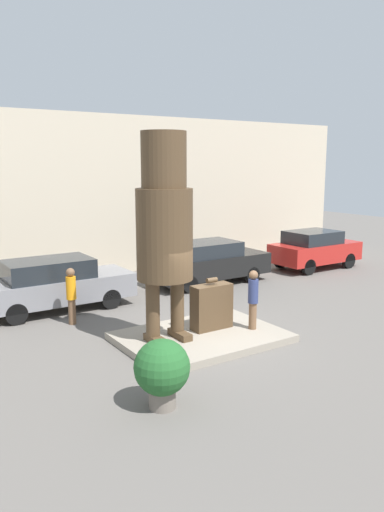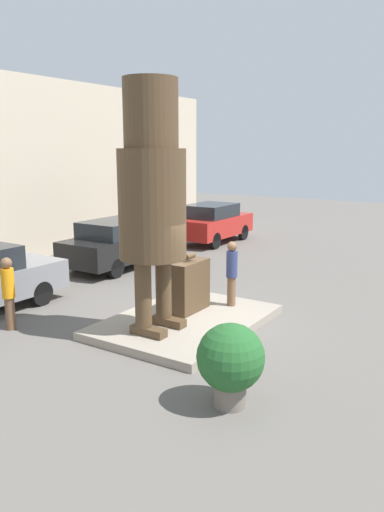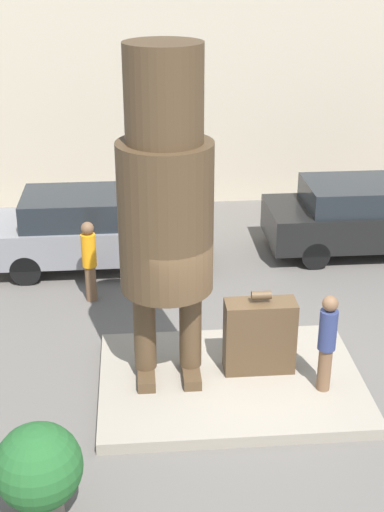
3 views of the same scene
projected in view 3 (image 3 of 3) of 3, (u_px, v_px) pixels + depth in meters
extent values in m
plane|color=#605B56|center=(230.00, 387.00, 11.37)|extent=(60.00, 60.00, 0.00)
cube|color=gray|center=(231.00, 382.00, 11.33)|extent=(4.14, 2.98, 0.19)
cube|color=beige|center=(187.00, 78.00, 18.10)|extent=(28.00, 0.60, 6.51)
cube|color=#4C3823|center=(146.00, 375.00, 11.20)|extent=(0.27, 0.79, 0.17)
cube|color=#4C3823|center=(191.00, 372.00, 11.26)|extent=(0.27, 0.79, 0.17)
cylinder|color=#4C3823|center=(145.00, 328.00, 10.99)|extent=(0.35, 0.35, 1.39)
cylinder|color=#4C3823|center=(190.00, 326.00, 11.04)|extent=(0.35, 0.35, 1.39)
cylinder|color=#4C3823|center=(166.00, 218.00, 10.27)|extent=(1.39, 1.39, 2.23)
cylinder|color=#4C3823|center=(164.00, 93.00, 9.53)|extent=(1.09, 1.09, 1.34)
cube|color=#4C3823|center=(260.00, 336.00, 11.27)|extent=(1.12, 0.45, 1.21)
cylinder|color=#4C3823|center=(261.00, 295.00, 10.97)|extent=(0.31, 0.14, 0.14)
cylinder|color=brown|center=(324.00, 369.00, 10.86)|extent=(0.21, 0.21, 0.72)
cylinder|color=navy|center=(328.00, 330.00, 10.58)|extent=(0.27, 0.27, 0.64)
sphere|color=brown|center=(330.00, 304.00, 10.40)|extent=(0.24, 0.24, 0.24)
cube|color=gray|center=(98.00, 236.00, 15.26)|extent=(4.74, 1.78, 0.75)
cube|color=#1E2328|center=(85.00, 207.00, 14.96)|extent=(2.61, 1.60, 0.58)
cylinder|color=black|center=(165.00, 235.00, 16.25)|extent=(0.64, 0.18, 0.64)
cylinder|color=black|center=(169.00, 265.00, 14.80)|extent=(0.64, 0.18, 0.64)
cylinder|color=black|center=(35.00, 240.00, 16.03)|extent=(0.64, 0.18, 0.64)
cylinder|color=black|center=(26.00, 270.00, 14.57)|extent=(0.64, 0.18, 0.64)
cube|color=black|center=(371.00, 222.00, 15.99)|extent=(4.67, 1.89, 0.79)
cube|color=#1E2328|center=(364.00, 194.00, 15.70)|extent=(2.57, 1.70, 0.53)
cylinder|color=black|center=(298.00, 226.00, 16.81)|extent=(0.62, 0.18, 0.62)
cylinder|color=black|center=(315.00, 255.00, 15.27)|extent=(0.62, 0.18, 0.62)
cylinder|color=#70665B|center=(43.00, 507.00, 8.74)|extent=(0.52, 0.52, 0.36)
sphere|color=#235B28|center=(38.00, 466.00, 8.48)|extent=(1.07, 1.07, 1.07)
cylinder|color=brown|center=(91.00, 283.00, 13.92)|extent=(0.21, 0.21, 0.74)
cylinder|color=orange|center=(89.00, 250.00, 13.63)|extent=(0.28, 0.28, 0.66)
sphere|color=brown|center=(87.00, 228.00, 13.44)|extent=(0.25, 0.25, 0.25)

